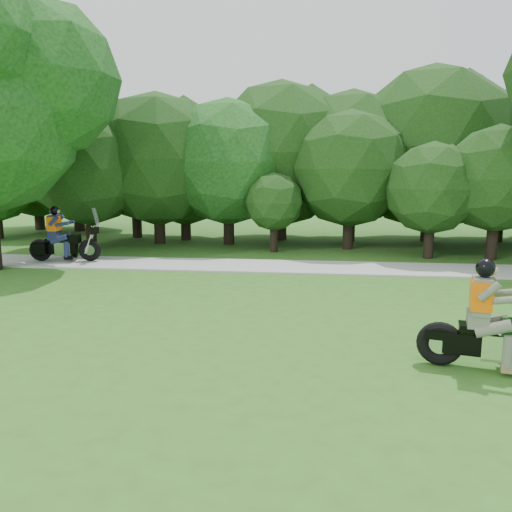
{
  "coord_description": "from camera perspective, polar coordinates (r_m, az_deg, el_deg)",
  "views": [
    {
      "loc": [
        0.12,
        -8.64,
        3.32
      ],
      "look_at": [
        -1.35,
        4.11,
        1.06
      ],
      "focal_mm": 35.0,
      "sensor_mm": 36.0,
      "label": 1
    }
  ],
  "objects": [
    {
      "name": "touring_motorcycle",
      "position": [
        19.03,
        -21.48,
        1.58
      ],
      "size": [
        2.58,
        0.9,
        1.97
      ],
      "rotation": [
        0.0,
        0.0,
        0.1
      ],
      "color": "black",
      "rests_on": "walkway"
    },
    {
      "name": "chopper_motorcycle",
      "position": [
        9.13,
        25.47,
        -7.73
      ],
      "size": [
        2.62,
        1.01,
        1.89
      ],
      "rotation": [
        0.0,
        0.0,
        -0.22
      ],
      "color": "black",
      "rests_on": "ground"
    },
    {
      "name": "tree_line",
      "position": [
        23.18,
        7.03,
        10.79
      ],
      "size": [
        40.94,
        12.05,
        7.89
      ],
      "color": "black",
      "rests_on": "ground"
    },
    {
      "name": "ground",
      "position": [
        9.26,
        5.5,
        -11.09
      ],
      "size": [
        100.0,
        100.0,
        0.0
      ],
      "primitive_type": "plane",
      "color": "#365F1B",
      "rests_on": "ground"
    },
    {
      "name": "walkway",
      "position": [
        16.97,
        6.07,
        -1.28
      ],
      "size": [
        60.0,
        2.2,
        0.06
      ],
      "primitive_type": "cube",
      "color": "#A8A8A3",
      "rests_on": "ground"
    }
  ]
}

